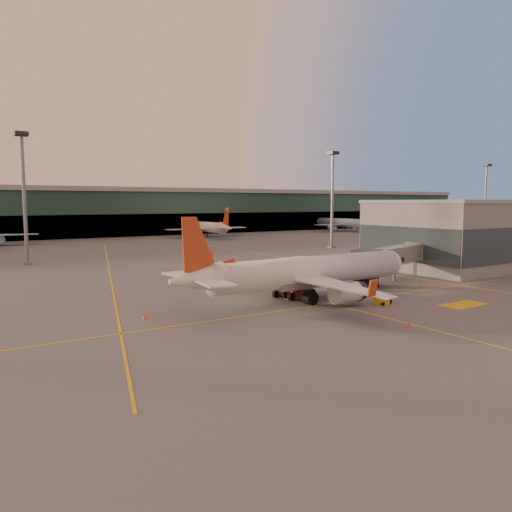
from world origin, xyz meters
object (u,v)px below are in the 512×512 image
catering_truck (293,275)px  gpu_cart (383,299)px  pushback_tug (349,281)px  main_airplane (303,273)px

catering_truck → gpu_cart: 11.56m
gpu_cart → pushback_tug: bearing=51.0°
pushback_tug → main_airplane: bearing=-152.3°
gpu_cart → main_airplane: bearing=120.4°
catering_truck → gpu_cart: catering_truck is taller
catering_truck → gpu_cart: size_ratio=2.89×
catering_truck → gpu_cart: (6.43, -9.34, -2.26)m
main_airplane → pushback_tug: size_ratio=10.10×
main_airplane → catering_truck: (0.21, 2.37, -0.59)m
main_airplane → catering_truck: size_ratio=5.09×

